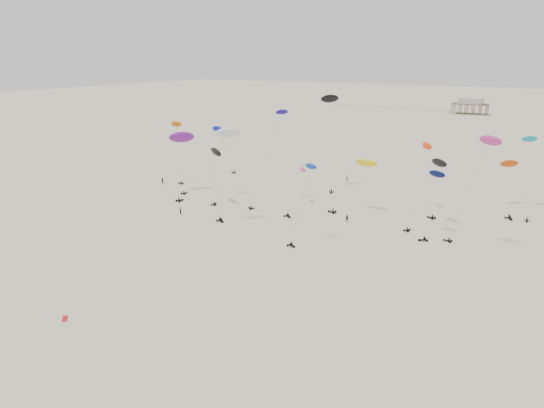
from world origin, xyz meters
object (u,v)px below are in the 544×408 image
Objects in this scene: rig_8 at (177,141)px; spectator_0 at (181,215)px; rig_0 at (220,137)px; rig_3 at (509,176)px; pavilion_main at (470,107)px.

rig_8 is 35.02m from spectator_0.
rig_3 is at bearing -170.16° from rig_0.
pavilion_main is 9.87× the size of spectator_0.
rig_8 is 8.36× the size of spectator_0.
pavilion_main is 1.18× the size of rig_8.
rig_8 reaches higher than spectator_0.
pavilion_main is 218.41m from rig_0.
pavilion_main is at bearing -67.67° from spectator_0.
rig_0 is 0.82× the size of rig_8.
rig_8 reaches higher than rig_0.
rig_8 is at bearing 95.01° from rig_0.
spectator_0 is at bearing 123.27° from rig_0.
rig_3 is 79.20m from spectator_0.
rig_0 is 84.43m from rig_3.
rig_0 reaches higher than rig_3.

